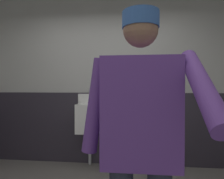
{
  "coord_description": "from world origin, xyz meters",
  "views": [
    {
      "loc": [
        0.41,
        -1.57,
        1.28
      ],
      "look_at": [
        0.23,
        0.18,
        1.25
      ],
      "focal_mm": 31.85,
      "sensor_mm": 36.0,
      "label": 1
    }
  ],
  "objects": [
    {
      "name": "person",
      "position": [
        0.46,
        -0.43,
        0.99
      ],
      "size": [
        0.65,
        0.6,
        1.7
      ],
      "color": "#2D3342",
      "rests_on": "ground_plane"
    },
    {
      "name": "urinal_middle",
      "position": [
        0.46,
        1.51,
        0.78
      ],
      "size": [
        0.4,
        0.34,
        1.24
      ],
      "color": "white",
      "rests_on": "ground_plane"
    },
    {
      "name": "urinal_left",
      "position": [
        -0.29,
        1.51,
        0.78
      ],
      "size": [
        0.4,
        0.34,
        1.24
      ],
      "color": "white",
      "rests_on": "ground_plane"
    },
    {
      "name": "wainscot_band_back",
      "position": [
        0.0,
        1.66,
        0.58
      ],
      "size": [
        4.33,
        0.03,
        1.17
      ],
      "primitive_type": "cube",
      "color": "#2D2833",
      "rests_on": "ground_plane"
    },
    {
      "name": "wall_back",
      "position": [
        0.0,
        1.73,
        1.44
      ],
      "size": [
        4.93,
        0.12,
        2.89
      ],
      "primitive_type": "cube",
      "color": "#B2B2AD",
      "rests_on": "ground_plane"
    },
    {
      "name": "privacy_divider_panel",
      "position": [
        0.09,
        1.44,
        0.95
      ],
      "size": [
        0.04,
        0.4,
        0.9
      ],
      "primitive_type": "cube",
      "color": "#4C4C51"
    }
  ]
}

